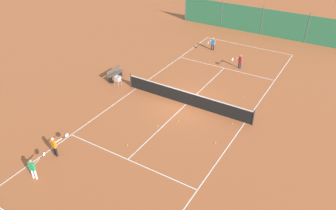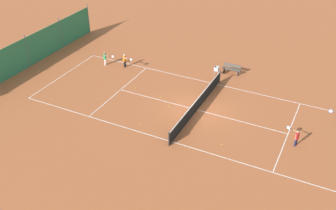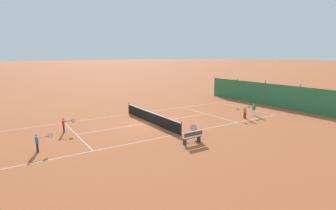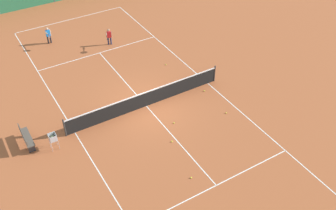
% 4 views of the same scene
% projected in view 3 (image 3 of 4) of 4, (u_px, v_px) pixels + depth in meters
% --- Properties ---
extents(ground_plane, '(600.00, 600.00, 0.00)m').
position_uv_depth(ground_plane, '(151.00, 123.00, 23.01)').
color(ground_plane, '#A8542D').
extents(court_line_markings, '(8.25, 23.85, 0.01)m').
position_uv_depth(court_line_markings, '(151.00, 123.00, 23.01)').
color(court_line_markings, white).
rests_on(court_line_markings, ground).
extents(tennis_net, '(9.18, 0.08, 1.06)m').
position_uv_depth(tennis_net, '(151.00, 117.00, 22.92)').
color(tennis_net, '#2D2D2D').
rests_on(tennis_net, ground).
extents(windscreen_fence_near, '(17.28, 0.08, 2.90)m').
position_uv_depth(windscreen_fence_near, '(265.00, 94.00, 31.08)').
color(windscreen_fence_near, '#2D754C').
rests_on(windscreen_fence_near, ground).
extents(player_far_service, '(0.44, 0.99, 1.19)m').
position_uv_depth(player_far_service, '(245.00, 111.00, 24.37)').
color(player_far_service, black).
rests_on(player_far_service, ground).
extents(player_near_baseline, '(0.40, 0.99, 1.17)m').
position_uv_depth(player_near_baseline, '(38.00, 141.00, 15.96)').
color(player_near_baseline, black).
rests_on(player_near_baseline, ground).
extents(player_far_baseline, '(0.40, 1.04, 1.20)m').
position_uv_depth(player_far_baseline, '(253.00, 109.00, 25.62)').
color(player_far_baseline, white).
rests_on(player_far_baseline, ground).
extents(player_near_service, '(0.66, 0.90, 1.15)m').
position_uv_depth(player_near_service, '(64.00, 124.00, 19.97)').
color(player_near_service, '#23284C').
rests_on(player_near_service, ground).
extents(tennis_ball_mid_court, '(0.07, 0.07, 0.07)m').
position_uv_depth(tennis_ball_mid_court, '(204.00, 116.00, 25.36)').
color(tennis_ball_mid_court, '#CCE033').
rests_on(tennis_ball_mid_court, ground).
extents(tennis_ball_far_corner, '(0.07, 0.07, 0.07)m').
position_uv_depth(tennis_ball_far_corner, '(181.00, 118.00, 24.45)').
color(tennis_ball_far_corner, '#CCE033').
rests_on(tennis_ball_far_corner, ground).
extents(tennis_ball_near_corner, '(0.07, 0.07, 0.07)m').
position_uv_depth(tennis_ball_near_corner, '(158.00, 112.00, 27.24)').
color(tennis_ball_near_corner, '#CCE033').
rests_on(tennis_ball_near_corner, ground).
extents(tennis_ball_by_net_left, '(0.07, 0.07, 0.07)m').
position_uv_depth(tennis_ball_by_net_left, '(107.00, 120.00, 23.89)').
color(tennis_ball_by_net_left, '#CCE033').
rests_on(tennis_ball_by_net_left, ground).
extents(tennis_ball_by_net_right, '(0.07, 0.07, 0.07)m').
position_uv_depth(tennis_ball_by_net_right, '(167.00, 118.00, 24.52)').
color(tennis_ball_by_net_right, '#CCE033').
rests_on(tennis_ball_by_net_right, ground).
extents(tennis_ball_service_box, '(0.07, 0.07, 0.07)m').
position_uv_depth(tennis_ball_service_box, '(138.00, 114.00, 26.16)').
color(tennis_ball_service_box, '#CCE033').
rests_on(tennis_ball_service_box, ground).
extents(ball_hopper, '(0.36, 0.36, 0.89)m').
position_uv_depth(ball_hopper, '(194.00, 128.00, 18.83)').
color(ball_hopper, '#B7B7BC').
rests_on(ball_hopper, ground).
extents(courtside_bench, '(0.36, 1.50, 0.84)m').
position_uv_depth(courtside_bench, '(192.00, 137.00, 17.50)').
color(courtside_bench, '#51473D').
rests_on(courtside_bench, ground).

